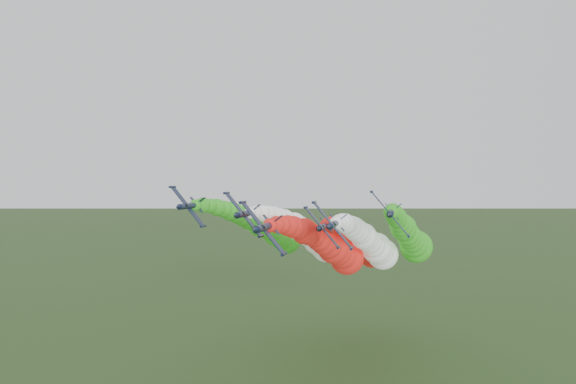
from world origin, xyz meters
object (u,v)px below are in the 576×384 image
jet_inner_left (311,237)px  jet_outer_right (409,237)px  jet_lead (331,248)px  jet_trail (361,244)px  jet_inner_right (372,244)px  jet_outer_left (267,229)px

jet_inner_left → jet_outer_right: (26.62, 3.60, 0.21)m
jet_lead → jet_outer_right: 26.94m
jet_lead → jet_trail: bearing=78.7°
jet_lead → jet_inner_right: 15.42m
jet_trail → jet_outer_left: bearing=-170.6°
jet_lead → jet_outer_left: (-21.89, 22.22, 2.36)m
jet_inner_right → jet_outer_right: size_ratio=1.00×
jet_inner_left → jet_trail: jet_inner_left is taller
jet_outer_left → jet_outer_right: 40.94m
jet_inner_right → jet_outer_right: bearing=34.4°
jet_inner_right → jet_trail: (-3.82, 14.30, -1.72)m
jet_outer_right → jet_trail: bearing=150.8°
jet_trail → jet_outer_right: bearing=-29.2°
jet_outer_left → jet_inner_left: bearing=-25.3°
jet_inner_right → jet_outer_left: size_ratio=1.00×
jet_lead → jet_outer_left: bearing=134.6°
jet_outer_left → jet_lead: bearing=-45.4°
jet_trail → jet_lead: bearing=-101.3°
jet_inner_left → jet_inner_right: (16.83, -3.11, -1.36)m
jet_inner_left → jet_trail: size_ratio=1.00×
jet_inner_right → jet_outer_right: (9.79, 6.71, 1.57)m
jet_inner_left → jet_inner_right: jet_inner_left is taller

